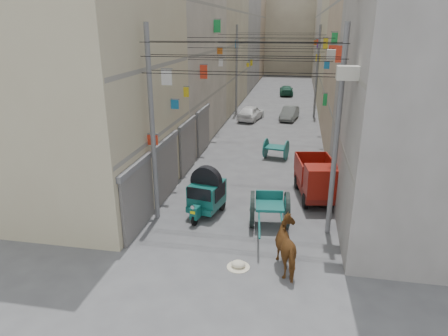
% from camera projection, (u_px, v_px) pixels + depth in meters
% --- Properties ---
extents(ground, '(140.00, 140.00, 0.00)m').
position_uv_depth(ground, '(208.00, 322.00, 11.21)').
color(ground, '#48484A').
rests_on(ground, ground).
extents(building_row_left, '(8.00, 62.00, 14.00)m').
position_uv_depth(building_row_left, '(205.00, 40.00, 42.04)').
color(building_row_left, tan).
rests_on(building_row_left, ground).
extents(building_row_right, '(8.00, 62.00, 14.00)m').
position_uv_depth(building_row_right, '(363.00, 41.00, 39.28)').
color(building_row_right, gray).
rests_on(building_row_right, ground).
extents(end_cap_building, '(22.00, 10.00, 13.00)m').
position_uv_depth(end_cap_building, '(290.00, 34.00, 70.17)').
color(end_cap_building, '#B0A78B').
rests_on(end_cap_building, ground).
extents(shutters_left, '(0.18, 14.40, 2.88)m').
position_uv_depth(shutters_left, '(179.00, 154.00, 21.00)').
color(shutters_left, '#47474C').
rests_on(shutters_left, ground).
extents(signboards, '(8.22, 40.52, 5.67)m').
position_uv_depth(signboards, '(270.00, 88.00, 30.13)').
color(signboards, '#572382').
rests_on(signboards, ground).
extents(ac_units, '(0.70, 6.55, 3.35)m').
position_uv_depth(ac_units, '(343.00, 38.00, 15.19)').
color(ac_units, beige).
rests_on(ac_units, ground).
extents(utility_poles, '(7.40, 22.20, 8.00)m').
position_uv_depth(utility_poles, '(265.00, 90.00, 25.62)').
color(utility_poles, slate).
rests_on(utility_poles, ground).
extents(overhead_cables, '(7.40, 22.52, 1.12)m').
position_uv_depth(overhead_cables, '(263.00, 47.00, 22.29)').
color(overhead_cables, black).
rests_on(overhead_cables, ground).
extents(auto_rickshaw, '(1.66, 2.46, 1.68)m').
position_uv_depth(auto_rickshaw, '(206.00, 193.00, 17.40)').
color(auto_rickshaw, black).
rests_on(auto_rickshaw, ground).
extents(tonga_cart, '(1.73, 3.47, 1.51)m').
position_uv_depth(tonga_cart, '(270.00, 209.00, 16.32)').
color(tonga_cart, black).
rests_on(tonga_cart, ground).
extents(mini_truck, '(2.18, 3.80, 2.01)m').
position_uv_depth(mini_truck, '(318.00, 182.00, 18.63)').
color(mini_truck, black).
rests_on(mini_truck, ground).
extents(second_cart, '(1.62, 1.50, 1.24)m').
position_uv_depth(second_cart, '(276.00, 148.00, 24.86)').
color(second_cart, '#135651').
rests_on(second_cart, ground).
extents(feed_sack, '(0.50, 0.40, 0.25)m').
position_uv_depth(feed_sack, '(238.00, 264.00, 13.72)').
color(feed_sack, beige).
rests_on(feed_sack, ground).
extents(horse, '(1.53, 2.20, 1.70)m').
position_uv_depth(horse, '(290.00, 247.00, 13.39)').
color(horse, brown).
rests_on(horse, ground).
extents(distant_car_white, '(2.30, 4.07, 1.31)m').
position_uv_depth(distant_car_white, '(251.00, 113.00, 35.20)').
color(distant_car_white, white).
rests_on(distant_car_white, ground).
extents(distant_car_grey, '(1.74, 3.62, 1.14)m').
position_uv_depth(distant_car_grey, '(289.00, 113.00, 35.33)').
color(distant_car_grey, '#545856').
rests_on(distant_car_grey, ground).
extents(distant_car_green, '(1.79, 3.96, 1.13)m').
position_uv_depth(distant_car_green, '(286.00, 90.00, 48.12)').
color(distant_car_green, '#1C543D').
rests_on(distant_car_green, ground).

